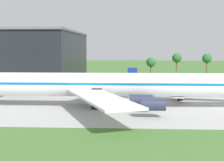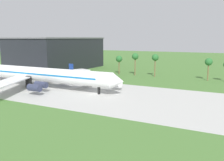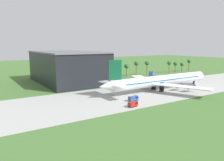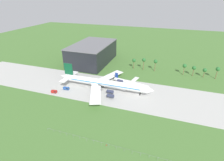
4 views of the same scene
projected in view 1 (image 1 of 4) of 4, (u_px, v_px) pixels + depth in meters
The scene contains 5 objects.
ground_plane at pixel (224, 108), 81.85m from camera, with size 600.00×600.00×0.00m, color #477233.
taxiway_strip at pixel (224, 108), 81.85m from camera, with size 320.00×44.00×0.02m.
jet_airliner at pixel (107, 85), 82.69m from camera, with size 79.06×59.86×18.03m.
regional_aircraft at pixel (180, 90), 93.69m from camera, with size 29.98×27.18×8.74m.
terminal_building at pixel (32, 57), 137.47m from camera, with size 36.72×61.20×20.83m.
Camera 1 is at (-22.24, -82.21, 14.47)m, focal length 55.00 mm.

